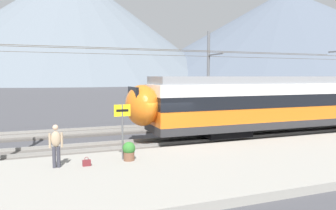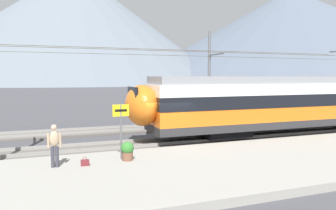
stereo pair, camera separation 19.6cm
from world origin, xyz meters
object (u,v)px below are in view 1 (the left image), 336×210
at_px(potted_plant_platform_edge, 129,150).
at_px(handbag_beside_passenger, 87,163).
at_px(train_near_platform, 309,101).
at_px(catenary_mast_far_side, 209,75).
at_px(passenger_walking, 56,144).
at_px(platform_sign, 122,119).

bearing_deg(potted_plant_platform_edge, handbag_beside_passenger, -173.12).
xyz_separation_m(train_near_platform, catenary_mast_far_side, (-3.72, 7.37, 1.77)).
bearing_deg(potted_plant_platform_edge, passenger_walking, -179.24).
bearing_deg(potted_plant_platform_edge, platform_sign, 126.87).
bearing_deg(train_near_platform, passenger_walking, -166.89).
distance_m(train_near_platform, passenger_walking, 16.77).
bearing_deg(train_near_platform, potted_plant_platform_edge, -164.34).
bearing_deg(platform_sign, passenger_walking, -173.33).
xyz_separation_m(train_near_platform, handbag_beside_passenger, (-15.18, -3.97, -1.79)).
relative_size(catenary_mast_far_side, platform_sign, 17.16).
distance_m(train_near_platform, handbag_beside_passenger, 15.79).
bearing_deg(handbag_beside_passenger, catenary_mast_far_side, 44.72).
relative_size(catenary_mast_far_side, handbag_beside_passenger, 111.02).
distance_m(catenary_mast_far_side, platform_sign, 14.81).
distance_m(handbag_beside_passenger, potted_plant_platform_edge, 1.81).
relative_size(train_near_platform, platform_sign, 10.60).
bearing_deg(passenger_walking, catenary_mast_far_side, 41.60).
bearing_deg(catenary_mast_far_side, passenger_walking, -138.40).
height_order(platform_sign, potted_plant_platform_edge, platform_sign).
height_order(catenary_mast_far_side, platform_sign, catenary_mast_far_side).
height_order(catenary_mast_far_side, potted_plant_platform_edge, catenary_mast_far_side).
xyz_separation_m(catenary_mast_far_side, platform_sign, (-9.89, -10.85, -1.96)).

